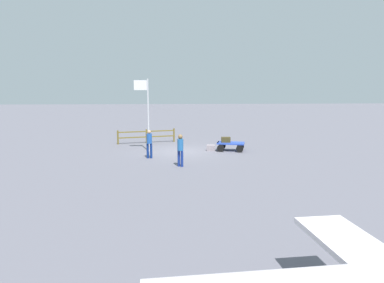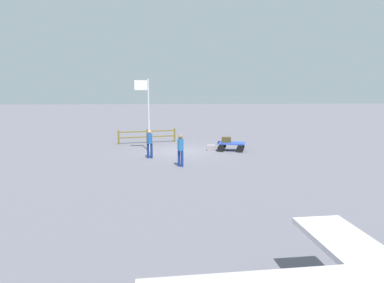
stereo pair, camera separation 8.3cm
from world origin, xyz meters
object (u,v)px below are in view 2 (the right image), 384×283
at_px(worker_lead, 181,148).
at_px(worker_trailing, 150,142).
at_px(flagpole, 147,108).
at_px(luggage_cart, 231,145).
at_px(suitcase_tan, 226,140).
at_px(suitcase_grey, 211,148).

relative_size(worker_lead, worker_trailing, 1.03).
relative_size(worker_lead, flagpole, 0.37).
relative_size(worker_trailing, flagpole, 0.36).
bearing_deg(worker_lead, luggage_cart, -127.19).
distance_m(suitcase_tan, flagpole, 5.55).
distance_m(suitcase_tan, suitcase_grey, 1.12).
distance_m(luggage_cart, worker_trailing, 5.61).
height_order(suitcase_tan, worker_trailing, worker_trailing).
height_order(suitcase_tan, worker_lead, worker_lead).
xyz_separation_m(luggage_cart, flagpole, (5.45, -0.15, 2.41)).
relative_size(luggage_cart, suitcase_grey, 3.26).
height_order(worker_lead, worker_trailing, worker_lead).
distance_m(worker_lead, flagpole, 5.38).
bearing_deg(luggage_cart, worker_lead, 52.81).
xyz_separation_m(suitcase_grey, flagpole, (4.18, 0.00, 2.63)).
bearing_deg(luggage_cart, flagpole, -1.54).
distance_m(luggage_cart, suitcase_tan, 0.45).
bearing_deg(worker_trailing, flagpole, -82.74).
distance_m(luggage_cart, flagpole, 5.96).
bearing_deg(suitcase_tan, worker_lead, 55.50).
relative_size(luggage_cart, worker_lead, 1.12).
xyz_separation_m(suitcase_tan, flagpole, (5.15, -0.13, 2.08)).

